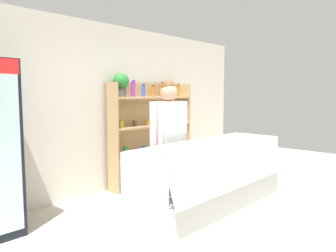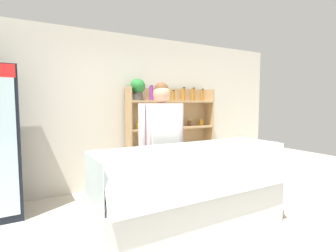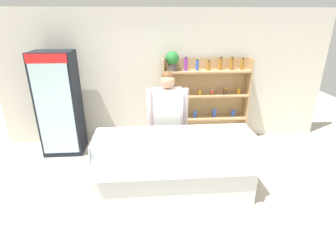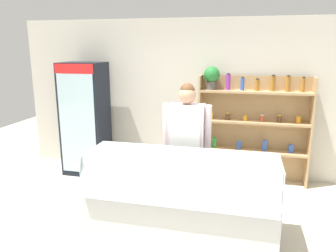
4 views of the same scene
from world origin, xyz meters
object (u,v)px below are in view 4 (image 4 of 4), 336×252
Objects in this scene: shelving_unit at (249,119)px; shop_clerk at (187,136)px; deli_display_case at (180,209)px; drinks_fridge at (85,119)px.

shelving_unit is 1.50m from shop_clerk.
shop_clerk is at bearing 94.09° from deli_display_case.
shelving_unit is 2.19m from deli_display_case.
drinks_fridge is 1.12× the size of shop_clerk.
drinks_fridge is 2.21m from shop_clerk.
drinks_fridge is 2.68m from deli_display_case.
drinks_fridge reaches higher than shop_clerk.
deli_display_case is (2.04, -1.60, -0.67)m from drinks_fridge.
deli_display_case is (-0.76, -1.91, -0.75)m from shelving_unit.
drinks_fridge is at bearing 141.84° from deli_display_case.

